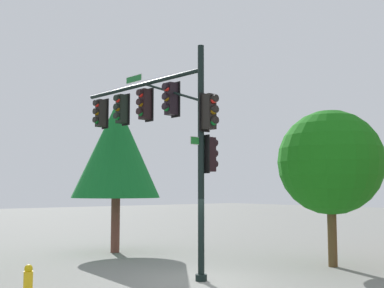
% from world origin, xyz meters
% --- Properties ---
extents(ground_plane, '(120.00, 120.00, 0.00)m').
position_xyz_m(ground_plane, '(0.00, 0.00, 0.00)').
color(ground_plane, gray).
extents(signal_pole_assembly, '(7.10, 1.45, 7.41)m').
position_xyz_m(signal_pole_assembly, '(1.92, 0.12, 5.15)').
color(signal_pole_assembly, black).
rests_on(signal_pole_assembly, ground_plane).
extents(fire_hydrant, '(0.33, 0.24, 0.83)m').
position_xyz_m(fire_hydrant, '(1.28, 4.92, 0.41)').
color(fire_hydrant, yellow).
rests_on(fire_hydrant, ground_plane).
extents(tree_near, '(3.97, 3.97, 6.84)m').
position_xyz_m(tree_near, '(7.50, -1.38, 4.61)').
color(tree_near, brown).
rests_on(tree_near, ground_plane).
extents(tree_far, '(3.88, 3.88, 5.75)m').
position_xyz_m(tree_far, '(-1.01, -5.46, 3.80)').
color(tree_far, '#523E21').
rests_on(tree_far, ground_plane).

